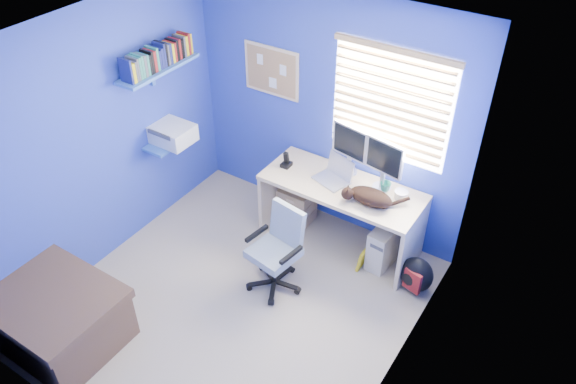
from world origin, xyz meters
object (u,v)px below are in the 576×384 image
Objects in this scene: tower_pc at (385,245)px; office_chair at (277,259)px; cat at (371,197)px; desk at (340,215)px; laptop at (332,172)px.

tower_pc is 0.53× the size of office_chair.
desk is at bearing 141.17° from cat.
tower_pc is (0.52, -0.01, -0.14)m from desk.
desk is 3.83× the size of cat.
office_chair is at bearing -78.42° from laptop.
laptop is 0.73× the size of tower_pc.
laptop is 0.39× the size of office_chair.
cat reaches higher than office_chair.
cat is at bearing -16.03° from desk.
cat is 0.93× the size of tower_pc.
tower_pc is at bearing 48.51° from office_chair.
cat is 1.05m from office_chair.
laptop is 0.90m from tower_pc.
desk is at bearing 75.59° from office_chair.
laptop is 0.79× the size of cat.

